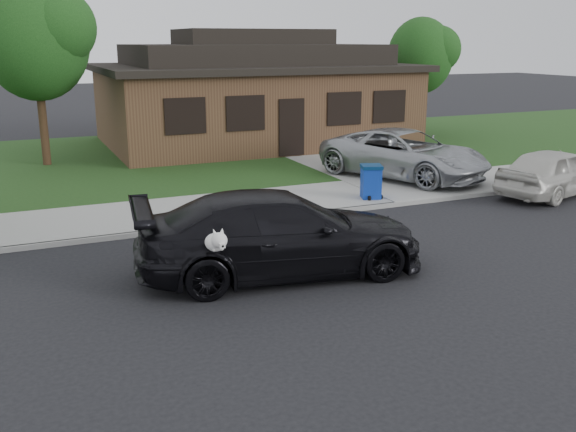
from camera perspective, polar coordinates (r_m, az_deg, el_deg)
name	(u,v)px	position (r m, az deg, el deg)	size (l,w,h in m)	color
ground	(330,266)	(12.87, 3.79, -4.42)	(120.00, 120.00, 0.00)	black
sidewalk	(245,206)	(17.25, -3.82, 0.93)	(60.00, 3.00, 0.12)	gray
curb	(266,219)	(15.89, -1.98, -0.30)	(60.00, 0.12, 0.12)	gray
lawn	(174,157)	(24.77, -10.14, 5.17)	(60.00, 13.00, 0.13)	#193814
driveway	(351,159)	(24.15, 5.62, 5.09)	(4.50, 13.00, 0.14)	gray
sedan	(280,234)	(12.18, -0.69, -1.58)	(5.75, 2.95, 1.60)	black
minivan	(404,154)	(20.59, 10.31, 5.46)	(2.50, 5.42, 1.51)	#A4A7AB
white_compact	(555,172)	(19.99, 22.62, 3.65)	(1.64, 4.08, 1.39)	beige
recycling_bin	(371,181)	(17.85, 7.39, 3.07)	(0.71, 0.71, 0.93)	#0E31A0
house	(253,94)	(27.56, -3.12, 10.74)	(12.60, 8.60, 4.65)	#422B1C
tree_0	(40,36)	(23.65, -21.19, 14.69)	(3.78, 3.60, 6.34)	#332114
tree_1	(424,54)	(30.77, 12.03, 13.86)	(3.15, 3.00, 5.25)	#332114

